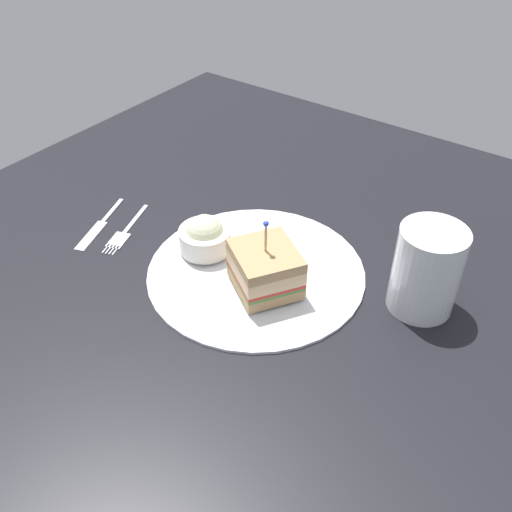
% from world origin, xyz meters
% --- Properties ---
extents(ground_plane, '(1.00, 1.00, 0.02)m').
position_xyz_m(ground_plane, '(0.00, 0.00, -0.01)').
color(ground_plane, black).
extents(plate, '(0.28, 0.28, 0.01)m').
position_xyz_m(plate, '(0.00, 0.00, 0.00)').
color(plate, white).
rests_on(plate, ground_plane).
extents(sandwich_half_center, '(0.11, 0.11, 0.10)m').
position_xyz_m(sandwich_half_center, '(-0.03, 0.02, 0.04)').
color(sandwich_half_center, tan).
rests_on(sandwich_half_center, plate).
extents(coleslaw_bowl, '(0.07, 0.07, 0.05)m').
position_xyz_m(coleslaw_bowl, '(0.08, 0.01, 0.03)').
color(coleslaw_bowl, silver).
rests_on(coleslaw_bowl, plate).
extents(drink_glass, '(0.08, 0.08, 0.11)m').
position_xyz_m(drink_glass, '(-0.19, -0.07, 0.05)').
color(drink_glass, gold).
rests_on(drink_glass, ground_plane).
extents(fork, '(0.05, 0.12, 0.00)m').
position_xyz_m(fork, '(0.20, 0.04, 0.00)').
color(fork, silver).
rests_on(fork, ground_plane).
extents(knife, '(0.06, 0.13, 0.00)m').
position_xyz_m(knife, '(0.24, 0.05, 0.00)').
color(knife, silver).
rests_on(knife, ground_plane).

